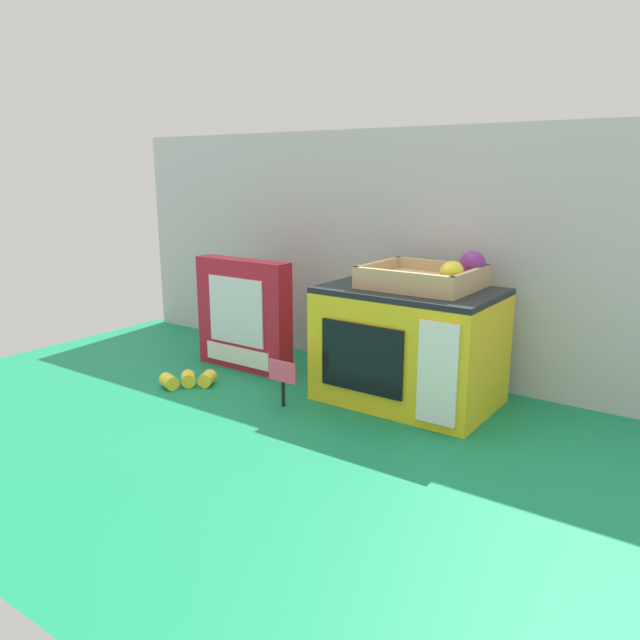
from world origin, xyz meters
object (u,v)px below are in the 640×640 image
Objects in this scene: toy_microwave at (409,345)px; food_groups_crate at (430,278)px; cookie_set_box at (243,315)px; loose_toy_banana at (188,380)px; price_sign at (283,376)px.

toy_microwave is 0.15m from food_groups_crate.
food_groups_crate is 0.81× the size of cookie_set_box.
cookie_set_box reaches higher than toy_microwave.
food_groups_crate is 1.96× the size of loose_toy_banana.
cookie_set_box reaches higher than price_sign.
toy_microwave reaches higher than price_sign.
price_sign is at bearing -31.57° from cookie_set_box.
cookie_set_box is 2.41× the size of loose_toy_banana.
food_groups_crate reaches higher than price_sign.
toy_microwave is at bearing -140.61° from food_groups_crate.
price_sign is at bearing 6.66° from loose_toy_banana.
loose_toy_banana is (-0.46, -0.21, -0.11)m from toy_microwave.
food_groups_crate is (0.03, 0.03, 0.15)m from toy_microwave.
cookie_set_box is 0.22m from loose_toy_banana.
toy_microwave is 3.16× the size of loose_toy_banana.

